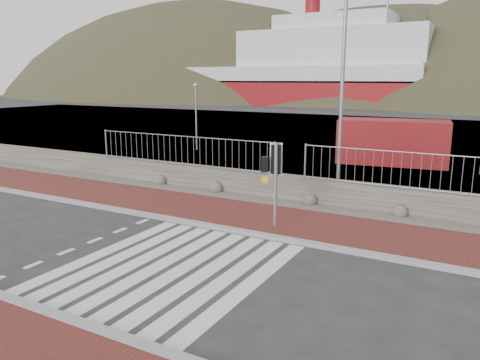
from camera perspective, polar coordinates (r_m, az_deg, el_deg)
The scene contains 14 objects.
ground at distance 11.47m, azimuth -8.42°, elevation -10.48°, with size 220.00×220.00×0.00m, color #28282B.
sidewalk_far at distance 15.05m, azimuth 1.99°, elevation -4.60°, with size 40.00×3.00×0.08m, color maroon.
kerb_near at distance 9.48m, azimuth -19.87°, elevation -15.90°, with size 40.00×0.25×0.12m, color gray.
kerb_far at distance 13.79m, azimuth -0.85°, elevation -6.15°, with size 40.00×0.25×0.12m, color gray.
zebra_crossing at distance 11.47m, azimuth -8.42°, elevation -10.46°, with size 4.62×5.60×0.01m.
gravel_strip at distance 16.80m, azimuth 5.09°, elevation -2.88°, with size 40.00×1.50×0.06m, color #59544C.
stone_wall at distance 17.41m, azimuth 6.18°, elevation -0.94°, with size 40.00×0.60×0.90m, color #4C483E.
railing at distance 17.01m, azimuth 6.09°, elevation 3.46°, with size 18.07×0.07×1.22m.
quay at distance 37.10m, azimuth 18.65°, elevation 4.83°, with size 120.00×40.00×0.50m, color #4C4C4F.
water at distance 71.69m, azimuth 23.85°, elevation 7.74°, with size 220.00×50.00×0.05m, color #3F4C54.
ferry at distance 82.38m, azimuth 6.83°, elevation 12.88°, with size 50.00×16.00×20.00m.
traffic_signal_far at distance 13.78m, azimuth 4.23°, elevation 1.62°, with size 0.63×0.41×2.58m.
streetlight at distance 17.18m, azimuth 12.85°, elevation 12.05°, with size 1.65×0.54×7.87m.
shipping_container at distance 25.86m, azimuth 18.09°, elevation 4.44°, with size 5.52×2.30×2.30m, color maroon.
Camera 1 is at (6.49, -8.36, 4.42)m, focal length 35.00 mm.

